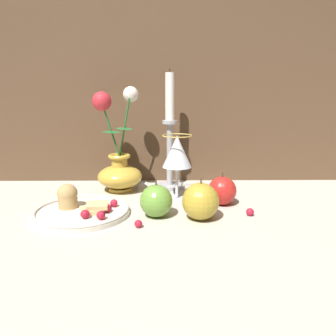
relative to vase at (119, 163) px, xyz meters
The scene contains 10 objects.
ground_plane 0.20m from the vase, 55.13° to the right, with size 2.40×2.40×0.00m, color #B7B2A3.
vase is the anchor object (origin of this frame).
plate_with_pastries 0.22m from the vase, 108.48° to the right, with size 0.22×0.22×0.07m.
wine_glass 0.19m from the vase, 24.77° to the right, with size 0.08×0.08×0.17m.
candlestick 0.16m from the vase, 10.99° to the left, with size 0.09×0.09×0.35m.
apple_beside_vase 0.31m from the vase, 24.30° to the right, with size 0.07×0.07×0.08m.
apple_near_glass 0.31m from the vase, 46.74° to the right, with size 0.08×0.08×0.10m.
apple_at_table_edge 0.24m from the vase, 61.68° to the right, with size 0.08×0.08×0.09m.
berry_near_plate 0.29m from the vase, 74.40° to the right, with size 0.02×0.02×0.02m, color #AD192D.
berry_front_center 0.40m from the vase, 32.08° to the right, with size 0.02×0.02×0.02m, color #AD192D.
Camera 1 is at (0.03, -0.77, 0.28)m, focal length 35.00 mm.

